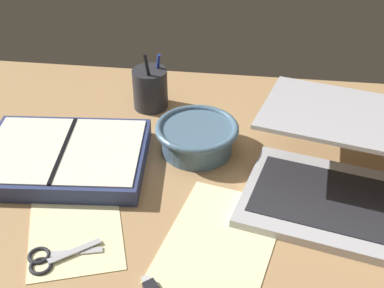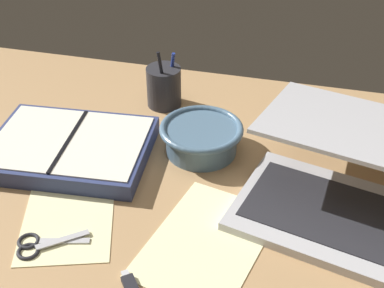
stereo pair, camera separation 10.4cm
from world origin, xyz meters
TOP-DOWN VIEW (x-y plane):
  - desk_top at (0.00, 0.00)cm, footprint 140.00×100.00cm
  - laptop at (27.71, 4.68)cm, footprint 37.29×40.53cm
  - bowl at (1.00, 15.26)cm, footprint 17.52×17.52cm
  - pen_cup at (-12.04, 31.64)cm, footprint 8.16×8.16cm
  - planner at (-25.12, 6.90)cm, footprint 34.56×27.06cm
  - scissors at (-19.76, -18.49)cm, footprint 12.28×9.02cm
  - paper_sheet_front at (8.17, -10.28)cm, footprint 23.53×30.03cm
  - paper_sheet_beside_planner at (-18.05, -9.24)cm, footprint 23.33×29.48cm

SIDE VIEW (x-z plane):
  - desk_top at x=0.00cm, z-range 0.00..2.00cm
  - paper_sheet_front at x=8.17cm, z-range 2.00..2.16cm
  - paper_sheet_beside_planner at x=-18.05cm, z-range 2.00..2.16cm
  - scissors at x=-19.76cm, z-range 1.94..2.74cm
  - planner at x=-25.12cm, z-range 1.91..6.03cm
  - bowl at x=1.00cm, z-range 2.37..8.73cm
  - pen_cup at x=-12.04cm, z-range -0.55..14.32cm
  - laptop at x=27.71cm, z-range -0.13..15.02cm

